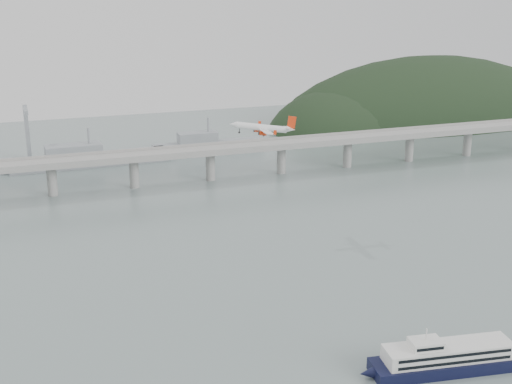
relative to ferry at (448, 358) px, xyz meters
name	(u,v)px	position (x,y,z in m)	size (l,w,h in m)	color
ground	(304,321)	(-31.42, 48.21, -4.42)	(900.00, 900.00, 0.00)	slate
bridge	(178,157)	(-32.57, 248.21, 13.23)	(800.00, 22.00, 23.90)	gray
headland	(438,138)	(253.76, 379.96, -23.76)	(365.00, 155.00, 156.00)	black
ferry	(448,358)	(0.00, 0.00, 0.00)	(86.15, 23.70, 16.29)	black
airliner	(263,128)	(-17.22, 132.69, 53.72)	(33.43, 30.45, 9.16)	white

